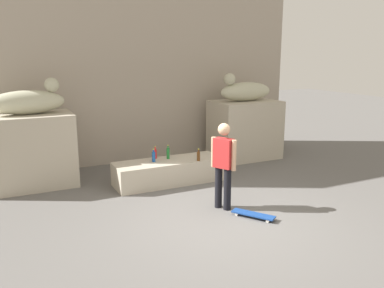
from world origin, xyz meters
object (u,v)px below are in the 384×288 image
bottle_brown (198,156)px  bottle_blue (154,156)px  skateboard (253,214)px  bottle_green (168,153)px  statue_reclining_right (245,91)px  statue_reclining_left (28,101)px  bottle_red (155,153)px  skater (223,162)px

bottle_brown → bottle_blue: (-0.94, 0.37, 0.01)m
skateboard → bottle_green: 2.80m
statue_reclining_right → bottle_brown: 2.94m
bottle_brown → statue_reclining_left: bearing=156.0°
bottle_brown → bottle_green: 0.73m
skateboard → statue_reclining_left: bearing=-171.0°
bottle_brown → bottle_red: bottle_red is taller
skater → bottle_red: bearing=166.2°
bottle_red → skater: bearing=-76.0°
bottle_brown → bottle_green: bottle_green is taller
statue_reclining_left → skateboard: bearing=-51.8°
statue_reclining_left → statue_reclining_right: size_ratio=1.01×
skateboard → bottle_blue: bottle_blue is taller
skater → statue_reclining_right: bearing=113.6°
bottle_red → bottle_green: bottle_green is taller
bottle_blue → bottle_red: bearing=61.5°
statue_reclining_left → bottle_brown: size_ratio=5.84×
bottle_green → bottle_brown: bearing=-40.7°
bottle_brown → bottle_blue: 1.01m
skater → bottle_brown: skater is taller
skateboard → skater: bearing=169.5°
skateboard → bottle_red: 3.00m
bottle_green → skater: bearing=-82.1°
statue_reclining_right → statue_reclining_left: bearing=-2.5°
statue_reclining_left → skater: 4.48m
statue_reclining_right → skateboard: size_ratio=2.09×
statue_reclining_left → skater: (3.11, -3.07, -0.99)m
statue_reclining_left → skateboard: size_ratio=2.10×
skater → bottle_red: size_ratio=5.71×
bottle_red → bottle_blue: bearing=-118.5°
bottle_brown → statue_reclining_right: bearing=34.4°
statue_reclining_right → bottle_blue: size_ratio=5.46×
statue_reclining_left → bottle_green: statue_reclining_left is taller
statue_reclining_left → bottle_blue: 2.97m
statue_reclining_left → statue_reclining_right: 5.57m
statue_reclining_right → skater: bearing=48.8°
statue_reclining_left → bottle_brown: (3.38, -1.50, -1.26)m
skateboard → bottle_blue: 2.81m
statue_reclining_left → bottle_blue: size_ratio=5.51×
statue_reclining_right → bottle_brown: size_ratio=5.79×
skateboard → bottle_red: size_ratio=2.66×
skateboard → bottle_brown: (-0.00, 2.21, 0.58)m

